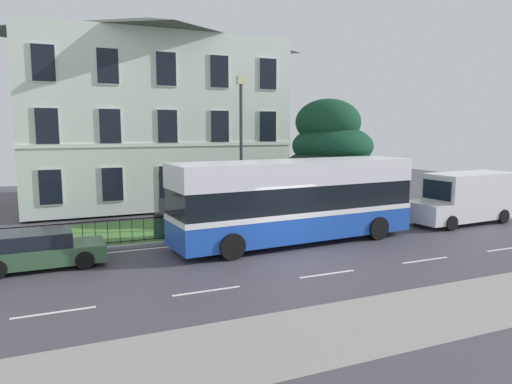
{
  "coord_description": "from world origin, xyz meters",
  "views": [
    {
      "loc": [
        -7.87,
        -14.25,
        4.59
      ],
      "look_at": [
        -0.09,
        3.7,
        1.95
      ],
      "focal_mm": 33.27,
      "sensor_mm": 36.0,
      "label": 1
    }
  ],
  "objects": [
    {
      "name": "iron_verge_railing",
      "position": [
        -2.13,
        4.4,
        0.62
      ],
      "size": [
        17.82,
        0.04,
        0.97
      ],
      "color": "black",
      "rests_on": "ground_plane"
    },
    {
      "name": "ground_plane",
      "position": [
        0.0,
        0.91,
        -0.02
      ],
      "size": [
        60.0,
        56.0,
        0.18
      ],
      "color": "#444048"
    },
    {
      "name": "parked_hatchback_01",
      "position": [
        -8.38,
        2.61,
        0.6
      ],
      "size": [
        4.0,
        1.85,
        1.22
      ],
      "rotation": [
        0.0,
        0.0,
        0.02
      ],
      "color": "#365B3C",
      "rests_on": "ground_plane"
    },
    {
      "name": "litter_bin",
      "position": [
        -3.9,
        4.81,
        0.65
      ],
      "size": [
        0.56,
        0.56,
        1.05
      ],
      "color": "#23472D",
      "rests_on": "ground_plane"
    },
    {
      "name": "street_lamp_post",
      "position": [
        -0.13,
        5.26,
        3.97
      ],
      "size": [
        0.36,
        0.24,
        6.72
      ],
      "color": "#333338",
      "rests_on": "ground_plane"
    },
    {
      "name": "white_panel_van",
      "position": [
        10.58,
        2.64,
        1.25
      ],
      "size": [
        5.74,
        2.46,
        2.43
      ],
      "rotation": [
        0.0,
        0.0,
        3.21
      ],
      "color": "white",
      "rests_on": "ground_plane"
    },
    {
      "name": "georgian_townhouse",
      "position": [
        -2.13,
        15.3,
        5.66
      ],
      "size": [
        14.86,
        9.24,
        11.03
      ],
      "color": "silver",
      "rests_on": "ground_plane"
    },
    {
      "name": "single_decker_bus",
      "position": [
        1.04,
        2.34,
        1.74
      ],
      "size": [
        10.26,
        3.14,
        3.32
      ],
      "rotation": [
        0.0,
        0.0,
        0.07
      ],
      "color": "blue",
      "rests_on": "ground_plane"
    },
    {
      "name": "evergreen_tree",
      "position": [
        5.02,
        5.97,
        2.75
      ],
      "size": [
        5.3,
        5.3,
        5.93
      ],
      "color": "#423328",
      "rests_on": "ground_plane"
    }
  ]
}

